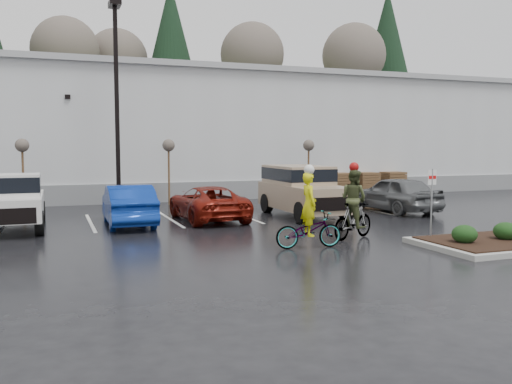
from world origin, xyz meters
name	(u,v)px	position (x,y,z in m)	size (l,w,h in m)	color
ground	(320,252)	(0.00, 0.00, 0.00)	(120.00, 120.00, 0.00)	black
warehouse	(163,134)	(0.00, 21.99, 3.65)	(60.50, 15.50, 7.20)	silver
wooded_ridge	(121,144)	(0.00, 45.00, 3.00)	(80.00, 25.00, 6.00)	#2D431B
lamppost	(116,82)	(-4.00, 12.00, 5.69)	(0.50, 1.00, 9.22)	black
sapling_west	(22,149)	(-8.00, 13.00, 2.73)	(0.60, 0.60, 3.20)	#523520
sapling_mid	(169,149)	(-1.50, 13.00, 2.73)	(0.60, 0.60, 3.20)	#523520
sapling_east	(309,149)	(6.00, 13.00, 2.73)	(0.60, 0.60, 3.20)	#523520
pallet_stack_a	(340,185)	(8.50, 14.00, 0.68)	(1.20, 1.20, 1.35)	#523520
pallet_stack_b	(366,184)	(10.20, 14.00, 0.68)	(1.20, 1.20, 1.35)	#523520
pallet_stack_c	(392,183)	(12.00, 14.00, 0.68)	(1.20, 1.20, 1.35)	#523520
shrub_a	(465,234)	(4.00, -1.00, 0.41)	(0.70, 0.70, 0.52)	black
shrub_b	(506,231)	(5.50, -1.00, 0.41)	(0.70, 0.70, 0.52)	black
fire_lane_sign	(432,195)	(3.80, 0.20, 1.41)	(0.30, 0.05, 2.20)	gray
pickup_white	(12,201)	(-8.12, 7.42, 0.98)	(2.10, 5.20, 1.96)	silver
car_blue	(128,205)	(-4.23, 6.95, 0.74)	(1.57, 4.50, 1.48)	navy
car_red	(208,203)	(-1.17, 7.23, 0.66)	(2.20, 4.77, 1.32)	maroon
suv_tan	(304,191)	(2.85, 7.01, 1.03)	(2.20, 5.10, 2.06)	#9D856A
car_grey	(395,194)	(7.17, 6.87, 0.78)	(1.85, 4.59, 1.56)	slate
cyclist_hivis	(309,222)	(-0.05, 0.64, 0.73)	(2.00, 0.85, 2.36)	#3F3F44
cyclist_olive	(353,211)	(1.91, 1.50, 0.87)	(1.89, 1.24, 2.38)	#3F3F44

